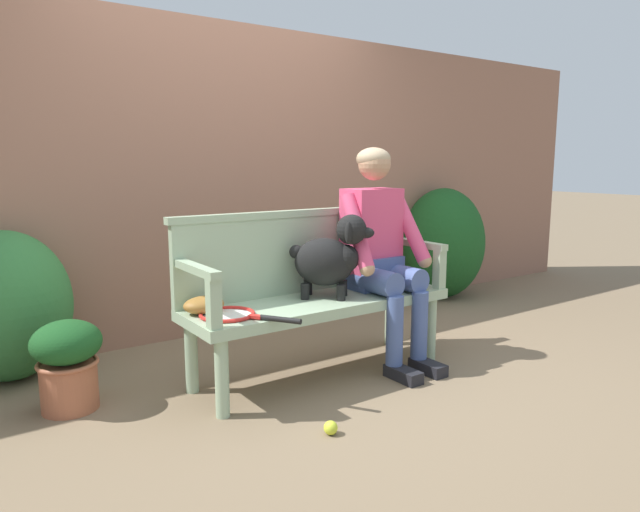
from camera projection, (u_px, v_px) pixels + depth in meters
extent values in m
plane|color=#7A664C|center=(320.00, 374.00, 3.41)|extent=(40.00, 40.00, 0.00)
cube|color=#936651|center=(220.00, 180.00, 4.27)|extent=(8.00, 0.30, 2.22)
ellipsoid|color=#194C1E|center=(443.00, 243.00, 5.27)|extent=(0.76, 0.75, 1.01)
ellipsoid|color=#337538|center=(6.00, 306.00, 3.27)|extent=(0.72, 0.68, 0.87)
cube|color=#9EB793|center=(320.00, 303.00, 3.34)|extent=(1.60, 0.50, 0.06)
cylinder|color=#9EB793|center=(222.00, 378.00, 2.81)|extent=(0.07, 0.07, 0.40)
cylinder|color=#9EB793|center=(430.00, 329.00, 3.63)|extent=(0.07, 0.07, 0.40)
cylinder|color=#9EB793|center=(191.00, 357.00, 3.12)|extent=(0.07, 0.07, 0.40)
cylinder|color=#9EB793|center=(390.00, 316.00, 3.94)|extent=(0.07, 0.07, 0.40)
cube|color=#9EB793|center=(299.00, 254.00, 3.47)|extent=(1.60, 0.05, 0.46)
cube|color=#9EB793|center=(299.00, 213.00, 3.43)|extent=(1.64, 0.06, 0.04)
cube|color=#9EB793|center=(214.00, 304.00, 2.71)|extent=(0.06, 0.06, 0.24)
cube|color=#9EB793|center=(195.00, 268.00, 2.86)|extent=(0.06, 0.50, 0.04)
cube|color=#9EB793|center=(439.00, 270.00, 3.57)|extent=(0.06, 0.06, 0.24)
cube|color=#9EB793|center=(416.00, 243.00, 3.72)|extent=(0.06, 0.50, 0.04)
cube|color=black|center=(403.00, 374.00, 3.31)|extent=(0.10, 0.24, 0.07)
cylinder|color=#475B93|center=(395.00, 331.00, 3.34)|extent=(0.10, 0.10, 0.41)
cylinder|color=#475B93|center=(377.00, 281.00, 3.42)|extent=(0.15, 0.32, 0.15)
cube|color=black|center=(428.00, 367.00, 3.42)|extent=(0.10, 0.24, 0.07)
cylinder|color=#475B93|center=(419.00, 325.00, 3.45)|extent=(0.10, 0.10, 0.41)
cylinder|color=#475B93|center=(402.00, 277.00, 3.54)|extent=(0.15, 0.32, 0.15)
cube|color=#475B93|center=(373.00, 272.00, 3.60)|extent=(0.32, 0.24, 0.20)
cube|color=#E04770|center=(371.00, 230.00, 3.58)|extent=(0.34, 0.22, 0.52)
cylinder|color=#E04770|center=(357.00, 232.00, 3.36)|extent=(0.14, 0.33, 0.45)
sphere|color=tan|center=(367.00, 269.00, 3.28)|extent=(0.09, 0.09, 0.09)
cylinder|color=#E04770|center=(409.00, 227.00, 3.60)|extent=(0.14, 0.33, 0.45)
sphere|color=tan|center=(425.00, 261.00, 3.54)|extent=(0.09, 0.09, 0.09)
sphere|color=tan|center=(374.00, 164.00, 3.50)|extent=(0.20, 0.20, 0.20)
ellipsoid|color=tan|center=(373.00, 159.00, 3.50)|extent=(0.21, 0.21, 0.14)
cylinder|color=black|center=(341.00, 293.00, 3.28)|extent=(0.05, 0.05, 0.09)
cylinder|color=black|center=(343.00, 288.00, 3.40)|extent=(0.05, 0.05, 0.09)
cylinder|color=black|center=(305.00, 292.00, 3.30)|extent=(0.05, 0.05, 0.09)
cylinder|color=black|center=(308.00, 287.00, 3.43)|extent=(0.05, 0.05, 0.09)
ellipsoid|color=black|center=(324.00, 262.00, 3.32)|extent=(0.41, 0.41, 0.28)
sphere|color=black|center=(345.00, 258.00, 3.30)|extent=(0.16, 0.16, 0.16)
sphere|color=black|center=(352.00, 230.00, 3.27)|extent=(0.17, 0.17, 0.17)
ellipsoid|color=black|center=(365.00, 233.00, 3.27)|extent=(0.12, 0.12, 0.06)
ellipsoid|color=black|center=(348.00, 233.00, 3.20)|extent=(0.07, 0.07, 0.13)
ellipsoid|color=black|center=(350.00, 230.00, 3.35)|extent=(0.07, 0.07, 0.13)
sphere|color=black|center=(296.00, 252.00, 3.34)|extent=(0.08, 0.08, 0.08)
torus|color=red|center=(227.00, 314.00, 2.95)|extent=(0.40, 0.40, 0.02)
cylinder|color=silver|center=(227.00, 315.00, 2.95)|extent=(0.25, 0.25, 0.00)
cube|color=red|center=(256.00, 317.00, 2.89)|extent=(0.07, 0.08, 0.02)
cylinder|color=black|center=(281.00, 319.00, 2.84)|extent=(0.14, 0.20, 0.03)
ellipsoid|color=#9E6B2D|center=(204.00, 305.00, 3.00)|extent=(0.23, 0.18, 0.09)
sphere|color=#CCDB33|center=(331.00, 428.00, 2.65)|extent=(0.07, 0.07, 0.07)
cylinder|color=#A85B3D|center=(69.00, 386.00, 2.91)|extent=(0.28, 0.28, 0.24)
torus|color=#A85B3D|center=(68.00, 363.00, 2.89)|extent=(0.30, 0.30, 0.02)
ellipsoid|color=#194C1E|center=(66.00, 342.00, 2.87)|extent=(0.35, 0.35, 0.22)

